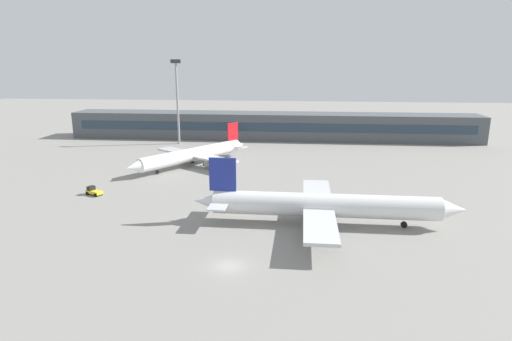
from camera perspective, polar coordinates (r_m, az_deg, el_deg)
ground_plane at (r=96.32m, az=0.14°, el=-1.73°), size 400.00×400.00×0.00m
terminal_building at (r=150.84m, az=2.19°, el=5.91°), size 139.75×12.13×9.00m
airplane_near at (r=72.62m, az=9.29°, el=-4.59°), size 44.79×31.12×11.08m
airplane_mid at (r=112.88m, az=-8.43°, el=2.07°), size 26.00×33.44×9.67m
baggage_tug_yellow at (r=94.19m, az=-20.72°, el=-2.57°), size 3.90×2.96×1.75m
floodlight_tower_west at (r=142.64m, az=-10.39°, el=9.67°), size 3.20×0.80×26.99m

